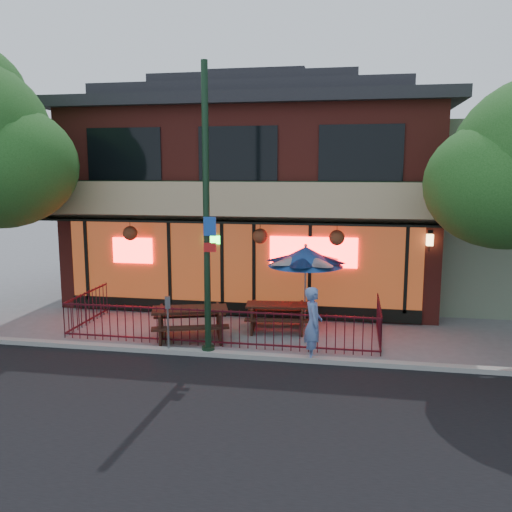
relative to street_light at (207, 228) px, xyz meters
The scene contains 12 objects.
ground 3.17m from the street_light, 90.34° to the left, with size 80.00×80.00×0.00m, color gray.
asphalt_street 6.42m from the street_light, 90.02° to the right, with size 80.00×11.00×0.00m, color black.
curb 3.09m from the street_light, 91.40° to the right, with size 80.00×0.25×0.12m, color #999993.
restaurant_building 7.58m from the street_light, 90.02° to the left, with size 12.96×9.49×8.05m.
neighbor_building 12.11m from the street_light, 42.01° to the left, with size 6.00×7.00×6.00m, color slate.
patio_fence 2.68m from the street_light, 90.15° to the left, with size 8.44×2.62×1.00m.
street_light is the anchor object (origin of this frame).
picnic_table_left 2.93m from the street_light, 126.03° to the left, with size 2.37×2.07×0.85m.
picnic_table_right 3.80m from the street_light, 59.22° to the left, with size 1.91×1.54×0.76m.
patio_umbrella 3.65m from the street_light, 52.25° to the left, with size 2.14×2.14×2.44m.
pedestrian 3.42m from the street_light, ahead, with size 0.65×0.43×1.79m, color #5F7EBF.
parking_meter_near 2.40m from the street_light, behind, with size 0.16×0.15×1.44m.
Camera 1 is at (3.45, -12.85, 4.52)m, focal length 38.00 mm.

